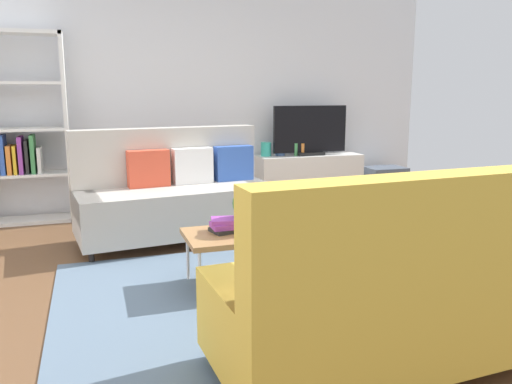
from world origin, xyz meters
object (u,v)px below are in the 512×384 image
Objects in this scene: storage_trunk at (385,183)px; vase_1 at (280,150)px; tv at (310,131)px; coffee_table at (258,234)px; tv_console at (308,179)px; bottle_1 at (303,149)px; bottle_0 at (296,150)px; vase_0 at (266,149)px; couch_beige at (175,195)px; potted_plant at (249,208)px; bookshelf at (13,137)px; couch_green at (396,292)px; table_book_0 at (227,230)px.

vase_1 reaches higher than storage_trunk.
tv is 1.32m from storage_trunk.
coffee_table is 0.79× the size of tv_console.
bottle_0 is at bearing 180.00° from bottle_1.
tv_console is 1.11m from storage_trunk.
tv is at bearing 175.84° from storage_trunk.
vase_0 is at bearing 174.90° from storage_trunk.
coffee_table is 2.83m from vase_0.
couch_beige is at bearing -148.74° from bottle_1.
tv_console is (1.56, 2.58, -0.07)m from coffee_table.
potted_plant is (-0.06, 0.01, 0.21)m from coffee_table.
vase_0 is (2.95, 0.03, -0.24)m from bookshelf.
storage_trunk is at bearing 43.08° from coffee_table.
couch_beige reaches higher than storage_trunk.
bookshelf is 2.96m from vase_0.
bookshelf is 3.24m from potted_plant.
coffee_table is 3.20× the size of potted_plant.
bottle_0 is at bearing -154.47° from couch_beige.
vase_1 is (0.88, 4.06, 0.26)m from couch_green.
storage_trunk is 3.20× the size of bottle_0.
tv reaches higher than coffee_table.
storage_trunk reaches higher than coffee_table.
vase_0 is 0.39m from bottle_0.
coffee_table is at bearing -118.03° from bottle_0.
bottle_1 is (0.47, -0.09, -0.01)m from vase_0.
tv is 3.12m from table_book_0.
bottle_0 is at bearing 61.97° from coffee_table.
vase_1 is at bearing 153.87° from bottle_0.
storage_trunk is 1.31m from bottle_1.
vase_1 is (-0.39, 0.05, 0.39)m from tv_console.
bottle_0 is at bearing -26.13° from vase_1.
bookshelf is at bearing 127.17° from coffee_table.
vase_0 is (-1.68, 0.15, 0.51)m from storage_trunk.
bottle_1 is (1.16, 3.97, 0.27)m from couch_green.
couch_beige reaches higher than tv_console.
table_book_0 is 1.34× the size of vase_0.
couch_green is at bearing -60.68° from bookshelf.
tv is 0.46m from vase_1.
tv reaches higher than bottle_1.
vase_0 reaches higher than table_book_0.
potted_plant is at bearing -120.82° from bottle_1.
bottle_1 is (-0.11, -0.04, 0.40)m from tv_console.
couch_green is at bearing 96.42° from couch_beige.
bookshelf is 8.75× the size of table_book_0.
tv_console reaches higher than table_book_0.
couch_beige is at bearing -36.79° from bookshelf.
bookshelf reaches higher than tv.
couch_beige is at bearing -147.39° from bottle_0.
potted_plant is at bearing -53.53° from bookshelf.
coffee_table is (0.40, -1.42, -0.06)m from couch_beige.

